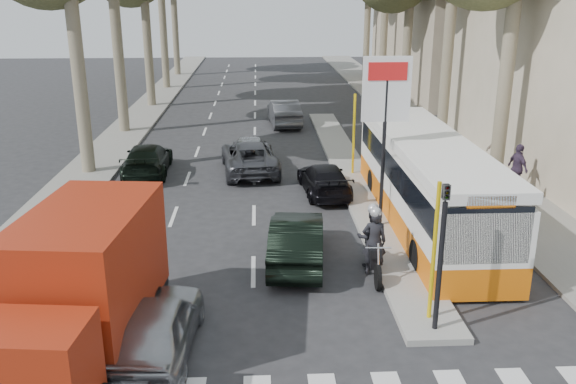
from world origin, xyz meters
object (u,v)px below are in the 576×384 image
object	(u,v)px
red_truck	(80,288)
motorcycle	(373,241)
dark_hatchback	(297,239)
silver_hatchback	(157,326)
city_bus	(426,179)

from	to	relation	value
red_truck	motorcycle	size ratio (longest dim) A/B	2.59
dark_hatchback	silver_hatchback	bearing A→B (deg)	59.77
dark_hatchback	motorcycle	distance (m)	2.20
city_bus	motorcycle	size ratio (longest dim) A/B	4.77
silver_hatchback	motorcycle	bearing A→B (deg)	-140.80
silver_hatchback	red_truck	world-z (taller)	red_truck
silver_hatchback	dark_hatchback	distance (m)	5.63
silver_hatchback	motorcycle	distance (m)	6.57
silver_hatchback	red_truck	bearing A→B (deg)	6.96
city_bus	motorcycle	distance (m)	4.34
red_truck	silver_hatchback	bearing A→B (deg)	9.55
silver_hatchback	dark_hatchback	size ratio (longest dim) A/B	0.94
motorcycle	city_bus	bearing A→B (deg)	58.34
dark_hatchback	motorcycle	xyz separation A→B (m)	(2.05, -0.74, 0.21)
dark_hatchback	city_bus	size ratio (longest dim) A/B	0.38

